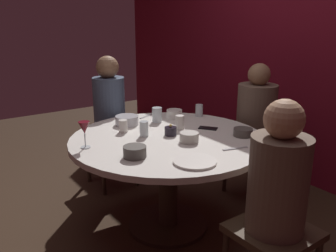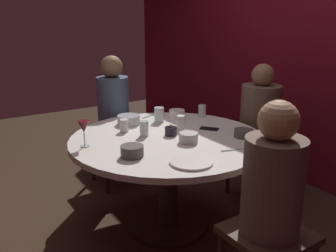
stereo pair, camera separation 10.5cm
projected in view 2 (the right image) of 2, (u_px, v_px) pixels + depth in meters
ground_plane at (168, 225)px, 2.75m from camera, size 8.00×8.00×0.00m
back_wall at (315, 45)px, 3.20m from camera, size 6.00×0.10×2.60m
dining_table at (168, 155)px, 2.58m from camera, size 1.39×1.39×0.72m
seated_diner_left at (113, 108)px, 3.27m from camera, size 0.40×0.40×1.22m
seated_diner_back at (260, 117)px, 3.03m from camera, size 0.40×0.40×1.18m
seated_diner_right at (272, 187)px, 1.78m from camera, size 0.40×0.40×1.16m
candle_holder at (171, 131)px, 2.56m from camera, size 0.09×0.09×0.08m
wine_glass at (84, 128)px, 2.31m from camera, size 0.08×0.08×0.18m
dinner_plate at (191, 162)px, 2.07m from camera, size 0.26×0.26×0.01m
cell_phone at (209, 129)px, 2.71m from camera, size 0.15×0.14×0.01m
bowl_serving_large at (129, 120)px, 2.83m from camera, size 0.18×0.18×0.07m
bowl_salad_center at (177, 114)px, 3.01m from camera, size 0.13×0.13×0.07m
bowl_small_white at (188, 138)px, 2.41m from camera, size 0.13×0.13×0.07m
bowl_sauce_side at (244, 133)px, 2.52m from camera, size 0.14×0.14×0.06m
bowl_rice_portion at (132, 151)px, 2.16m from camera, size 0.14×0.14×0.07m
cup_near_candle at (144, 129)px, 2.54m from camera, size 0.06×0.06×0.11m
cup_by_left_diner at (124, 126)px, 2.64m from camera, size 0.06×0.06×0.09m
cup_by_right_diner at (202, 111)px, 3.04m from camera, size 0.06×0.06×0.10m
cup_center_front at (181, 123)px, 2.69m from camera, size 0.07×0.07×0.11m
cup_far_edge at (159, 115)px, 2.90m from camera, size 0.08×0.08×0.12m
fork_near_plate at (234, 150)px, 2.28m from camera, size 0.06×0.18×0.01m
knife_near_plate at (149, 116)px, 3.07m from camera, size 0.08×0.17×0.01m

